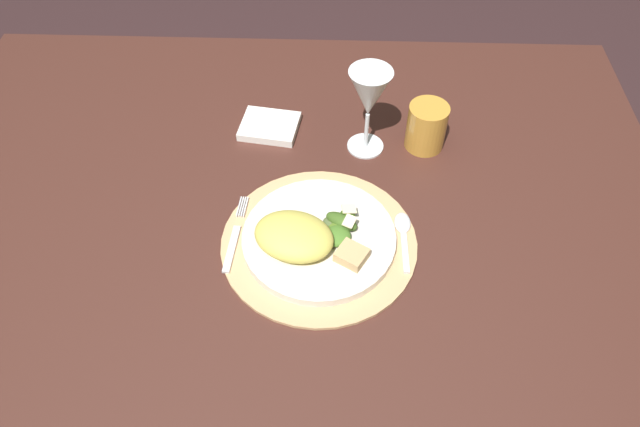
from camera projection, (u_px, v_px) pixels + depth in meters
name	position (u px, v px, depth m)	size (l,w,h in m)	color
ground_plane	(296.00, 379.00, 1.59)	(6.00, 6.00, 0.00)	#311E1F
dining_table	(286.00, 250.00, 1.15)	(1.41, 1.05, 0.71)	#43231C
placemat	(319.00, 243.00, 1.00)	(0.33, 0.33, 0.01)	tan
dinner_plate	(319.00, 238.00, 0.99)	(0.26, 0.26, 0.02)	silver
pasta_serving	(294.00, 236.00, 0.95)	(0.13, 0.10, 0.05)	#DAC957
salad_greens	(340.00, 225.00, 0.99)	(0.07, 0.10, 0.03)	#4A5932
bread_piece	(352.00, 255.00, 0.95)	(0.05, 0.04, 0.02)	tan
fork	(235.00, 237.00, 1.00)	(0.03, 0.16, 0.00)	silver
spoon	(403.00, 231.00, 1.01)	(0.03, 0.13, 0.01)	silver
napkin	(270.00, 126.00, 1.18)	(0.11, 0.09, 0.02)	white
wine_glass	(369.00, 96.00, 1.06)	(0.08, 0.08, 0.18)	silver
amber_tumbler	(426.00, 127.00, 1.13)	(0.08, 0.08, 0.09)	gold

